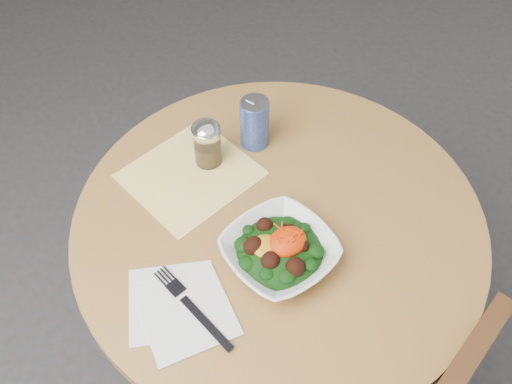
# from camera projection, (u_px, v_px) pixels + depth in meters

# --- Properties ---
(ground) EXTENTS (6.00, 6.00, 0.00)m
(ground) POSITION_uv_depth(u_px,v_px,m) (272.00, 356.00, 1.83)
(ground) COLOR #2F2F32
(ground) RESTS_ON ground
(table) EXTENTS (0.90, 0.90, 0.75)m
(table) POSITION_uv_depth(u_px,v_px,m) (276.00, 265.00, 1.39)
(table) COLOR black
(table) RESTS_ON ground
(cloth_napkin) EXTENTS (0.29, 0.27, 0.00)m
(cloth_napkin) POSITION_uv_depth(u_px,v_px,m) (191.00, 175.00, 1.32)
(cloth_napkin) COLOR yellow
(cloth_napkin) RESTS_ON table
(paper_napkins) EXTENTS (0.23, 0.25, 0.00)m
(paper_napkins) POSITION_uv_depth(u_px,v_px,m) (180.00, 308.00, 1.10)
(paper_napkins) COLOR white
(paper_napkins) RESTS_ON table
(salad_bowl) EXTENTS (0.22, 0.22, 0.08)m
(salad_bowl) POSITION_uv_depth(u_px,v_px,m) (280.00, 251.00, 1.15)
(salad_bowl) COLOR white
(salad_bowl) RESTS_ON table
(fork) EXTENTS (0.04, 0.23, 0.00)m
(fork) POSITION_uv_depth(u_px,v_px,m) (191.00, 305.00, 1.10)
(fork) COLOR black
(fork) RESTS_ON table
(spice_shaker) EXTENTS (0.07, 0.07, 0.12)m
(spice_shaker) POSITION_uv_depth(u_px,v_px,m) (207.00, 144.00, 1.30)
(spice_shaker) COLOR silver
(spice_shaker) RESTS_ON table
(beverage_can) EXTENTS (0.07, 0.07, 0.13)m
(beverage_can) POSITION_uv_depth(u_px,v_px,m) (255.00, 123.00, 1.33)
(beverage_can) COLOR navy
(beverage_can) RESTS_ON table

